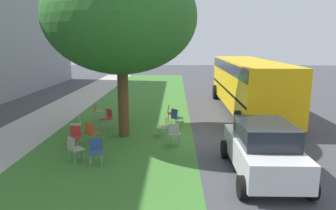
% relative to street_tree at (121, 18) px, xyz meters
% --- Properties ---
extents(ground, '(80.00, 80.00, 0.00)m').
position_rel_street_tree_xyz_m(ground, '(-0.13, -3.09, -4.80)').
color(ground, '#424247').
extents(grass_verge, '(48.00, 6.00, 0.01)m').
position_rel_street_tree_xyz_m(grass_verge, '(-0.13, 0.11, -4.80)').
color(grass_verge, '#3D752D').
rests_on(grass_verge, ground).
extents(sidewalk_strip, '(48.00, 2.80, 0.01)m').
position_rel_street_tree_xyz_m(sidewalk_strip, '(-0.13, 4.51, -4.80)').
color(sidewalk_strip, '#ADA89E').
rests_on(sidewalk_strip, ground).
extents(street_tree, '(5.97, 5.97, 7.02)m').
position_rel_street_tree_xyz_m(street_tree, '(0.00, 0.00, 0.00)').
color(street_tree, brown).
rests_on(street_tree, ground).
extents(chair_0, '(0.57, 0.57, 0.88)m').
position_rel_street_tree_xyz_m(chair_0, '(2.60, 1.79, -4.28)').
color(chair_0, olive).
rests_on(chair_0, ground).
extents(chair_1, '(0.59, 0.59, 0.88)m').
position_rel_street_tree_xyz_m(chair_1, '(1.19, 0.96, -4.28)').
color(chair_1, '#B7332D').
rests_on(chair_1, ground).
extents(chair_2, '(0.47, 0.47, 0.88)m').
position_rel_street_tree_xyz_m(chair_2, '(-1.19, -2.11, -4.28)').
color(chair_2, '#ADA393').
rests_on(chair_2, ground).
extents(chair_3, '(0.48, 0.48, 0.88)m').
position_rel_street_tree_xyz_m(chair_3, '(-3.11, 0.39, -4.28)').
color(chair_3, '#335184').
rests_on(chair_3, ground).
extents(chair_4, '(0.45, 0.45, 0.88)m').
position_rel_street_tree_xyz_m(chair_4, '(-1.73, 1.52, -4.28)').
color(chair_4, '#B7332D').
rests_on(chair_4, ground).
extents(chair_5, '(0.47, 0.47, 0.88)m').
position_rel_street_tree_xyz_m(chair_5, '(-0.15, -1.69, -4.28)').
color(chair_5, beige).
rests_on(chair_5, ground).
extents(chair_6, '(0.56, 0.56, 0.88)m').
position_rel_street_tree_xyz_m(chair_6, '(-1.19, 1.05, -4.28)').
color(chair_6, '#C64C1E').
rests_on(chair_6, ground).
extents(chair_7, '(0.54, 0.55, 0.88)m').
position_rel_street_tree_xyz_m(chair_7, '(0.12, 2.01, -4.28)').
color(chair_7, '#ADA393').
rests_on(chair_7, ground).
extents(chair_8, '(0.59, 0.59, 0.88)m').
position_rel_street_tree_xyz_m(chair_8, '(1.36, -2.18, -4.28)').
color(chair_8, '#335184').
rests_on(chair_8, ground).
extents(chair_9, '(0.43, 0.43, 0.88)m').
position_rel_street_tree_xyz_m(chair_9, '(2.33, -1.91, -4.28)').
color(chair_9, '#B7332D').
rests_on(chair_9, ground).
extents(chair_10, '(0.59, 0.59, 0.88)m').
position_rel_street_tree_xyz_m(chair_10, '(-2.93, 1.14, -4.28)').
color(chair_10, '#ADA393').
rests_on(chair_10, ground).
extents(parked_car, '(3.70, 1.92, 1.65)m').
position_rel_street_tree_xyz_m(parked_car, '(-3.80, -4.69, -3.96)').
color(parked_car, silver).
rests_on(parked_car, ground).
extents(school_bus, '(10.40, 2.80, 2.88)m').
position_rel_street_tree_xyz_m(school_bus, '(4.68, -6.18, -3.04)').
color(school_bus, yellow).
rests_on(school_bus, ground).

